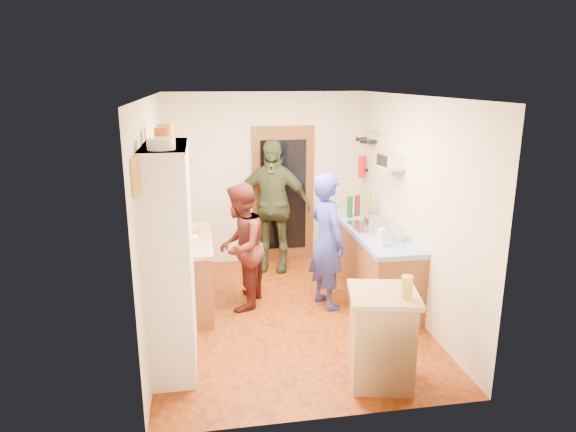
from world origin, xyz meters
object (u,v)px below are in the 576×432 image
object	(u,v)px
hutch_body	(171,257)
person_hob	(330,241)
right_counter_base	(371,262)
person_back	(273,206)
person_left	(244,246)
island_base	(381,340)

from	to	relation	value
hutch_body	person_hob	bearing A→B (deg)	28.06
right_counter_base	person_back	bearing A→B (deg)	136.95
hutch_body	person_back	bearing A→B (deg)	60.74
person_left	person_hob	bearing A→B (deg)	99.42
island_base	person_hob	world-z (taller)	person_hob
island_base	person_back	distance (m)	3.22
right_counter_base	person_back	world-z (taller)	person_back
hutch_body	person_back	size ratio (longest dim) A/B	1.13
person_hob	person_left	xyz separation A→B (m)	(-1.05, 0.18, -0.06)
island_base	person_back	xyz separation A→B (m)	(-0.58, 3.12, 0.55)
hutch_body	right_counter_base	bearing A→B (deg)	27.47
hutch_body	island_base	xyz separation A→B (m)	(1.92, -0.74, -0.67)
hutch_body	island_base	world-z (taller)	hutch_body
right_counter_base	person_hob	distance (m)	0.84
hutch_body	right_counter_base	distance (m)	2.90
right_counter_base	hutch_body	bearing A→B (deg)	-152.53
person_left	right_counter_base	bearing A→B (deg)	113.59
person_hob	person_back	distance (m)	1.50
island_base	person_hob	distance (m)	1.77
right_counter_base	person_back	size ratio (longest dim) A/B	1.13
hutch_body	person_hob	size ratio (longest dim) A/B	1.29
island_base	person_left	size ratio (longest dim) A/B	0.55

